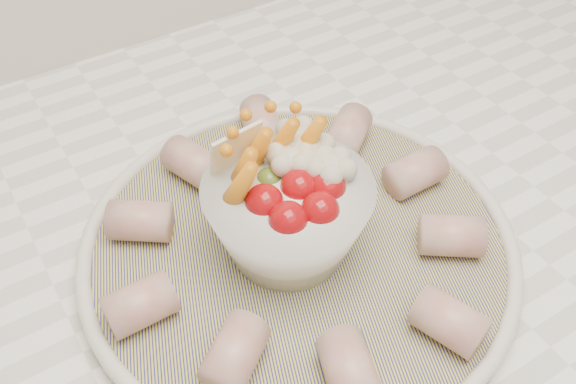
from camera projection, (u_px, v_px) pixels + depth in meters
serving_platter at (299, 245)px, 0.51m from camera, size 0.44×0.44×0.02m
veggie_bowl at (289, 207)px, 0.47m from camera, size 0.13×0.13×0.11m
cured_meat_rolls at (298, 229)px, 0.49m from camera, size 0.30×0.30×0.03m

